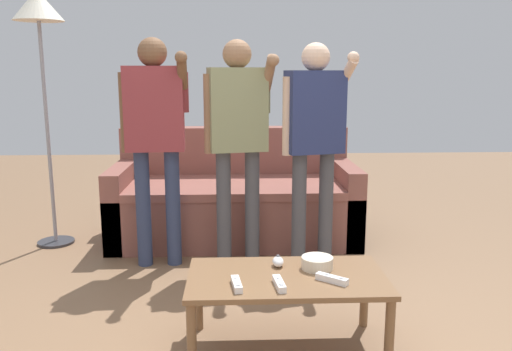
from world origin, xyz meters
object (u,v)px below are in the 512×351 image
object	(u,v)px
snack_bowl	(317,263)
game_remote_wand_near	(332,279)
coffee_table	(287,285)
game_remote_nunchuk	(278,262)
floor_lamp	(39,23)
player_left	(155,126)
player_center	(238,127)
player_right	(314,129)
game_remote_wand_far	(237,284)
couch	(235,200)
game_remote_wand_spare	(279,284)

from	to	relation	value
snack_bowl	game_remote_wand_near	distance (m)	0.18
coffee_table	game_remote_nunchuk	distance (m)	0.15
game_remote_nunchuk	floor_lamp	world-z (taller)	floor_lamp
player_left	player_center	bearing A→B (deg)	-0.14
coffee_table	floor_lamp	xyz separation A→B (m)	(-1.66, 1.68, 1.35)
player_left	coffee_table	bearing A→B (deg)	-56.81
player_left	player_right	xyz separation A→B (m)	(1.07, -0.04, -0.02)
floor_lamp	player_center	distance (m)	1.68
player_left	game_remote_wand_far	size ratio (longest dim) A/B	10.11
player_center	game_remote_wand_near	xyz separation A→B (m)	(0.42, -1.27, -0.57)
couch	coffee_table	xyz separation A→B (m)	(0.24, -1.82, 0.04)
floor_lamp	coffee_table	bearing A→B (deg)	-45.27
couch	player_center	world-z (taller)	player_center
floor_lamp	player_right	xyz separation A→B (m)	(1.96, -0.53, -0.72)
floor_lamp	player_left	size ratio (longest dim) A/B	1.23
snack_bowl	player_right	distance (m)	1.20
coffee_table	game_remote_wand_spare	size ratio (longest dim) A/B	6.03
coffee_table	snack_bowl	size ratio (longest dim) A/B	6.05
player_right	game_remote_wand_near	size ratio (longest dim) A/B	10.52
game_remote_wand_near	floor_lamp	bearing A→B (deg)	136.51
couch	game_remote_nunchuk	bearing A→B (deg)	-82.87
couch	game_remote_wand_spare	bearing A→B (deg)	-84.25
player_center	player_right	distance (m)	0.52
couch	snack_bowl	size ratio (longest dim) A/B	12.38
couch	player_center	xyz separation A→B (m)	(0.02, -0.64, 0.67)
game_remote_nunchuk	game_remote_wand_far	size ratio (longest dim) A/B	0.57
floor_lamp	game_remote_wand_spare	size ratio (longest dim) A/B	12.29
game_remote_wand_far	game_remote_wand_spare	world-z (taller)	same
floor_lamp	couch	bearing A→B (deg)	5.73
game_remote_wand_spare	coffee_table	bearing A→B (deg)	70.33
coffee_table	player_right	size ratio (longest dim) A/B	0.62
player_left	game_remote_wand_near	bearing A→B (deg)	-52.55
couch	game_remote_wand_near	distance (m)	1.96
floor_lamp	player_right	world-z (taller)	floor_lamp
couch	snack_bowl	xyz separation A→B (m)	(0.40, -1.74, 0.12)
couch	floor_lamp	size ratio (longest dim) A/B	1.01
snack_bowl	player_left	distance (m)	1.55
couch	player_right	xyz separation A→B (m)	(0.54, -0.67, 0.66)
player_left	player_right	world-z (taller)	player_left
coffee_table	game_remote_wand_spare	xyz separation A→B (m)	(-0.05, -0.13, 0.06)
snack_bowl	game_remote_wand_spare	size ratio (longest dim) A/B	1.00
player_center	game_remote_wand_near	bearing A→B (deg)	-71.69
game_remote_nunchuk	player_left	bearing A→B (deg)	124.99
player_center	game_remote_wand_near	size ratio (longest dim) A/B	10.67
game_remote_wand_far	game_remote_wand_near	bearing A→B (deg)	5.29
game_remote_nunchuk	floor_lamp	bearing A→B (deg)	136.34
snack_bowl	player_left	world-z (taller)	player_left
player_right	game_remote_wand_spare	xyz separation A→B (m)	(-0.34, -1.28, -0.56)
snack_bowl	player_left	size ratio (longest dim) A/B	0.10
coffee_table	game_remote_nunchuk	xyz separation A→B (m)	(-0.03, 0.12, 0.07)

